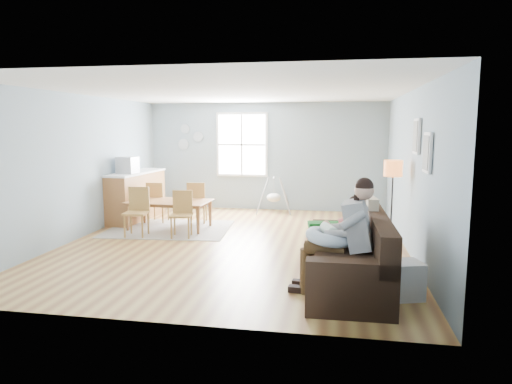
% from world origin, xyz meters
% --- Properties ---
extents(room, '(8.40, 9.40, 3.90)m').
position_xyz_m(room, '(0.00, 0.00, 2.42)').
color(room, '#925C33').
extents(window, '(1.32, 0.08, 1.62)m').
position_xyz_m(window, '(-0.60, 3.46, 1.65)').
color(window, white).
rests_on(window, room).
extents(pictures, '(0.05, 1.34, 0.74)m').
position_xyz_m(pictures, '(2.97, -1.05, 1.85)').
color(pictures, white).
rests_on(pictures, room).
extents(wall_plates, '(0.67, 0.02, 0.66)m').
position_xyz_m(wall_plates, '(-2.00, 3.47, 1.83)').
color(wall_plates, '#8D9CA9').
rests_on(wall_plates, room).
extents(sofa, '(1.04, 2.35, 0.95)m').
position_xyz_m(sofa, '(2.02, -1.94, 0.33)').
color(sofa, black).
rests_on(sofa, room).
extents(green_throw, '(1.14, 0.96, 0.04)m').
position_xyz_m(green_throw, '(1.91, -1.16, 0.60)').
color(green_throw, '#155C1B').
rests_on(green_throw, sofa).
extents(beige_pillow, '(0.23, 0.55, 0.53)m').
position_xyz_m(beige_pillow, '(2.25, -1.32, 0.84)').
color(beige_pillow, beige).
rests_on(beige_pillow, sofa).
extents(father, '(1.06, 0.53, 1.49)m').
position_xyz_m(father, '(1.87, -2.27, 0.80)').
color(father, gray).
rests_on(father, sofa).
extents(nursing_pillow, '(0.64, 0.63, 0.24)m').
position_xyz_m(nursing_pillow, '(1.70, -2.28, 0.73)').
color(nursing_pillow, silver).
rests_on(nursing_pillow, father).
extents(infant, '(0.24, 0.41, 0.15)m').
position_xyz_m(infant, '(1.69, -2.24, 0.82)').
color(infant, white).
rests_on(infant, nursing_pillow).
extents(toddler, '(0.60, 0.32, 0.93)m').
position_xyz_m(toddler, '(1.93, -1.72, 0.80)').
color(toddler, silver).
rests_on(toddler, sofa).
extents(floor_lamp, '(0.31, 0.31, 1.53)m').
position_xyz_m(floor_lamp, '(2.72, 0.07, 1.27)').
color(floor_lamp, black).
rests_on(floor_lamp, room).
extents(storage_cube, '(0.51, 0.48, 0.46)m').
position_xyz_m(storage_cube, '(2.61, -2.29, 0.23)').
color(storage_cube, white).
rests_on(storage_cube, room).
extents(rug, '(2.59, 2.05, 0.01)m').
position_xyz_m(rug, '(-1.60, 0.87, 0.01)').
color(rug, gray).
rests_on(rug, room).
extents(dining_table, '(1.71, 1.00, 0.59)m').
position_xyz_m(dining_table, '(-1.60, 0.87, 0.29)').
color(dining_table, brown).
rests_on(dining_table, rug).
extents(chair_sw, '(0.46, 0.46, 0.94)m').
position_xyz_m(chair_sw, '(-2.00, 0.23, 0.54)').
color(chair_sw, '#A47938').
rests_on(chair_sw, rug).
extents(chair_se, '(0.46, 0.46, 0.89)m').
position_xyz_m(chair_se, '(-1.12, 0.29, 0.50)').
color(chair_se, '#A47938').
rests_on(chair_se, rug).
extents(chair_nw, '(0.41, 0.41, 0.90)m').
position_xyz_m(chair_nw, '(-2.09, 1.44, 0.51)').
color(chair_nw, '#A47938').
rests_on(chair_nw, rug).
extents(chair_ne, '(0.46, 0.46, 0.91)m').
position_xyz_m(chair_ne, '(-1.20, 1.51, 0.52)').
color(chair_ne, '#A47938').
rests_on(chair_ne, rug).
extents(counter, '(0.69, 1.99, 1.09)m').
position_xyz_m(counter, '(-2.70, 1.71, 0.55)').
color(counter, brown).
rests_on(counter, room).
extents(monitor, '(0.42, 0.40, 0.36)m').
position_xyz_m(monitor, '(-2.71, 1.34, 1.27)').
color(monitor, '#AAA9AE').
rests_on(monitor, counter).
extents(baby_swing, '(0.93, 0.95, 0.87)m').
position_xyz_m(baby_swing, '(0.27, 3.10, 0.39)').
color(baby_swing, '#AAA9AE').
rests_on(baby_swing, room).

